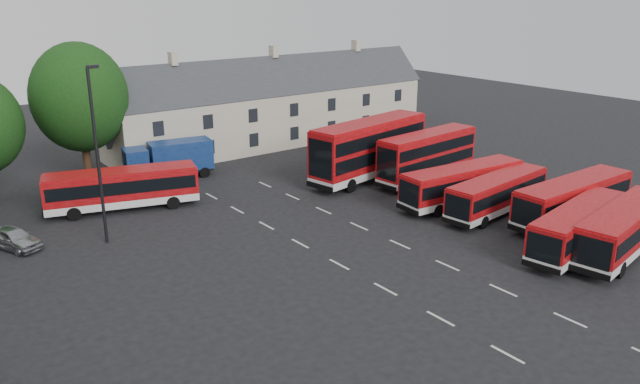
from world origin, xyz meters
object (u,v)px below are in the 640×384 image
(bus_row_a, at_px, (625,227))
(bus_dd_south, at_px, (427,154))
(silver_car, at_px, (13,238))
(box_truck, at_px, (170,158))
(lamppost, at_px, (97,152))

(bus_row_a, bearing_deg, bus_dd_south, 75.23)
(bus_row_a, xyz_separation_m, bus_dd_south, (1.67, 17.96, 0.56))
(bus_dd_south, relative_size, silver_car, 2.54)
(box_truck, distance_m, lamppost, 14.78)
(bus_row_a, xyz_separation_m, silver_car, (-29.54, 23.70, -1.12))
(bus_dd_south, bearing_deg, box_truck, 135.78)
(bus_dd_south, height_order, box_truck, bus_dd_south)
(box_truck, relative_size, silver_car, 1.87)
(bus_row_a, bearing_deg, lamppost, 129.76)
(bus_row_a, distance_m, box_truck, 35.26)
(box_truck, bearing_deg, bus_dd_south, -28.96)
(bus_row_a, relative_size, box_truck, 1.44)
(bus_row_a, distance_m, silver_car, 37.89)
(bus_row_a, height_order, box_truck, box_truck)
(bus_dd_south, bearing_deg, lamppost, 168.21)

